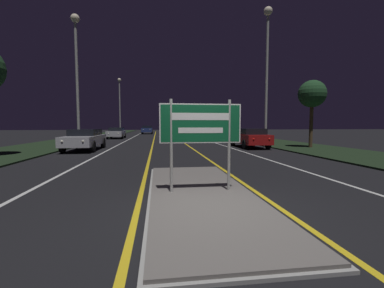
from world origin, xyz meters
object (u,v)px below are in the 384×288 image
Objects in this scene: streetlight_left_near at (76,59)px; car_approaching_1 at (116,133)px; car_receding_2 at (199,130)px; car_approaching_2 at (147,129)px; car_receding_1 at (211,132)px; streetlight_right_near at (267,53)px; car_receding_0 at (250,137)px; streetlight_left_far at (120,100)px; highway_sign at (201,128)px; car_approaching_0 at (85,139)px.

streetlight_left_near is 14.47m from car_approaching_1.
car_receding_2 is 0.98× the size of car_approaching_2.
streetlight_right_near is at bearing -85.32° from car_receding_1.
car_receding_1 is at bearing 90.63° from car_receding_0.
streetlight_left_near is at bearing -96.91° from car_approaching_2.
streetlight_right_near is (13.07, -21.66, 1.32)m from streetlight_left_far.
car_receding_0 is (12.10, -21.15, -4.60)m from streetlight_left_far.
car_approaching_0 is at bearing 116.17° from highway_sign.
car_receding_1 is 9.72m from car_receding_2.
highway_sign is 14.21m from streetlight_right_near.
streetlight_left_far reaches higher than car_approaching_0.
highway_sign is 41.39m from car_approaching_2.
streetlight_left_near is (-6.33, 12.53, 4.45)m from highway_sign.
streetlight_left_far is at bearing -171.88° from car_receding_2.
streetlight_right_near is 31.79m from car_approaching_2.
car_approaching_0 is (-11.36, -0.41, 0.00)m from car_receding_0.
highway_sign reaches higher than car_approaching_0.
highway_sign reaches higher than car_approaching_1.
highway_sign is at bearing -79.00° from streetlight_left_far.
streetlight_left_near reaches higher than car_approaching_0.
car_approaching_1 is at bearing -85.75° from streetlight_left_far.
car_receding_2 is (0.08, 9.72, 0.04)m from car_receding_1.
streetlight_left_near is 13.11m from car_receding_0.
car_receding_1 is 0.95× the size of car_approaching_2.
highway_sign is 0.45× the size of car_approaching_2.
car_approaching_1 is (0.53, -7.19, -4.64)m from streetlight_left_far.
car_receding_1 is at bearing -90.45° from car_receding_2.
car_receding_0 is 11.36m from car_approaching_0.
car_approaching_1 is at bearing 88.23° from streetlight_left_near.
car_receding_0 is at bearing 152.30° from streetlight_right_near.
streetlight_left_near is at bearing -91.77° from car_approaching_1.
streetlight_left_far is 1.84× the size of car_receding_1.
streetlight_left_near reaches higher than car_receding_2.
streetlight_left_near is at bearing 177.56° from car_receding_0.
car_approaching_0 is at bearing -129.59° from car_receding_1.
streetlight_left_near reaches higher than car_approaching_1.
streetlight_right_near is 2.03× the size of car_approaching_2.
car_approaching_1 is (-5.91, 25.97, -0.89)m from highway_sign.
streetlight_right_near reaches higher than car_approaching_1.
car_receding_2 is at bearing 90.17° from car_receding_0.
streetlight_left_far is at bearing 90.33° from streetlight_left_near.
car_approaching_0 is (-11.29, -23.28, -0.03)m from car_receding_2.
car_receding_0 is 22.87m from car_receding_2.
streetlight_left_near is at bearing 116.80° from highway_sign.
car_approaching_0 is at bearing -88.02° from streetlight_left_far.
car_approaching_0 is at bearing -55.88° from streetlight_left_near.
highway_sign is 0.51× the size of car_approaching_1.
streetlight_left_near is 1.85× the size of car_approaching_0.
streetlight_right_near reaches higher than car_receding_2.
car_receding_0 is at bearing 2.09° from car_approaching_0.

